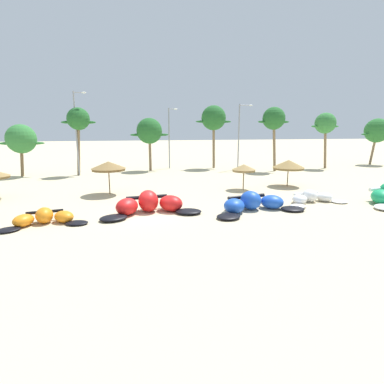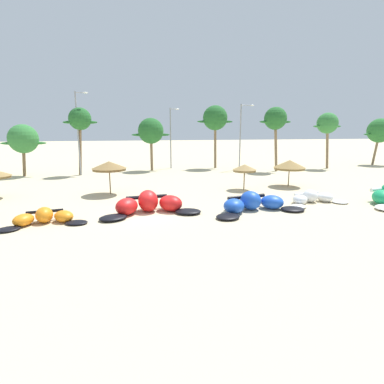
{
  "view_description": "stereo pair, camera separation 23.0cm",
  "coord_description": "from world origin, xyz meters",
  "views": [
    {
      "loc": [
        -0.97,
        -20.72,
        5.84
      ],
      "look_at": [
        3.75,
        2.0,
        1.0
      ],
      "focal_mm": 28.72,
      "sensor_mm": 36.0,
      "label": 1
    },
    {
      "loc": [
        -0.75,
        -20.77,
        5.84
      ],
      "look_at": [
        3.75,
        2.0,
        1.0
      ],
      "focal_mm": 28.72,
      "sensor_mm": 36.0,
      "label": 2
    }
  ],
  "objects": [
    {
      "name": "kite_right_of_center",
      "position": [
        13.29,
        0.7,
        0.38
      ],
      "size": [
        5.53,
        2.93,
        1.0
      ],
      "color": "white",
      "rests_on": "ground"
    },
    {
      "name": "kite_left",
      "position": [
        -6.22,
        -1.0,
        0.38
      ],
      "size": [
        5.31,
        2.88,
        0.98
      ],
      "color": "black",
      "rests_on": "ground"
    },
    {
      "name": "palm_right",
      "position": [
        27.1,
        19.7,
        6.43
      ],
      "size": [
        4.46,
        2.97,
        8.03
      ],
      "color": "#7F6647",
      "rests_on": "ground"
    },
    {
      "name": "lamppost_east",
      "position": [
        14.64,
        21.08,
        5.12
      ],
      "size": [
        2.0,
        0.24,
        9.11
      ],
      "color": "gray",
      "rests_on": "ground"
    },
    {
      "name": "palm_center_right",
      "position": [
        11.42,
        23.42,
        7.22
      ],
      "size": [
        5.33,
        3.55,
        9.08
      ],
      "color": "#7F6647",
      "rests_on": "ground"
    },
    {
      "name": "beach_umbrella_near_palms",
      "position": [
        9.84,
        6.86,
        2.1
      ],
      "size": [
        2.26,
        2.26,
        2.46
      ],
      "color": "brown",
      "rests_on": "ground"
    },
    {
      "name": "palm_center_left",
      "position": [
        2.03,
        22.44,
        5.41
      ],
      "size": [
        5.25,
        3.5,
        7.22
      ],
      "color": "#7F6647",
      "rests_on": "ground"
    },
    {
      "name": "lamppost_west_center",
      "position": [
        -6.97,
        19.66,
        5.61
      ],
      "size": [
        1.58,
        0.24,
        10.19
      ],
      "color": "gray",
      "rests_on": "ground"
    },
    {
      "name": "palm_left_of_gap",
      "position": [
        -6.78,
        19.93,
        6.8
      ],
      "size": [
        4.11,
        2.74,
        8.33
      ],
      "color": "#7F6647",
      "rests_on": "ground"
    },
    {
      "name": "palm_rightmost",
      "position": [
        38.31,
        22.3,
        5.41
      ],
      "size": [
        5.75,
        3.83,
        7.37
      ],
      "color": "#7F6647",
      "rests_on": "ground"
    },
    {
      "name": "lamppost_east_center",
      "position": [
        5.08,
        24.26,
        4.82
      ],
      "size": [
        1.38,
        0.24,
        8.67
      ],
      "color": "gray",
      "rests_on": "ground"
    },
    {
      "name": "ground_plane",
      "position": [
        0.0,
        0.0,
        0.0
      ],
      "size": [
        260.0,
        260.0,
        0.0
      ],
      "primitive_type": "plane",
      "color": "beige"
    },
    {
      "name": "palm_left",
      "position": [
        -13.55,
        20.28,
        4.52
      ],
      "size": [
        5.25,
        3.5,
        6.32
      ],
      "color": "brown",
      "rests_on": "ground"
    },
    {
      "name": "beach_umbrella_outermost",
      "position": [
        14.94,
        7.66,
        2.21
      ],
      "size": [
        3.18,
        3.18,
        2.69
      ],
      "color": "brown",
      "rests_on": "ground"
    },
    {
      "name": "beach_umbrella_middle",
      "position": [
        -2.71,
        7.24,
        2.56
      ],
      "size": [
        3.04,
        3.04,
        2.96
      ],
      "color": "brown",
      "rests_on": "ground"
    },
    {
      "name": "kite_left_of_center",
      "position": [
        0.35,
        0.3,
        0.59
      ],
      "size": [
        7.23,
        3.69,
        1.54
      ],
      "color": "black",
      "rests_on": "ground"
    },
    {
      "name": "kite_center",
      "position": [
        7.74,
        -0.63,
        0.52
      ],
      "size": [
        7.2,
        3.96,
        1.36
      ],
      "color": "black",
      "rests_on": "ground"
    },
    {
      "name": "palm_right_of_gap",
      "position": [
        18.38,
        18.39,
        6.99
      ],
      "size": [
        4.51,
        3.01,
        8.63
      ],
      "color": "#7F6647",
      "rests_on": "ground"
    }
  ]
}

